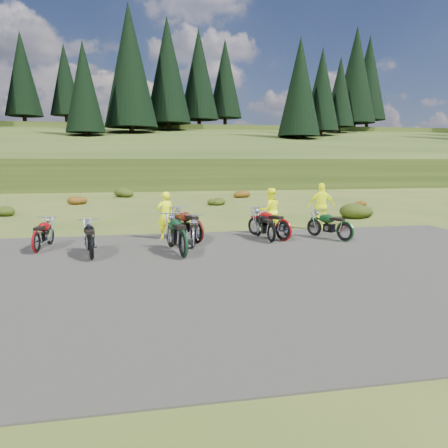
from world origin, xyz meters
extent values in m
plane|color=#384A18|center=(0.00, 0.00, 0.00)|extent=(300.00, 300.00, 0.00)
cube|color=black|center=(0.00, -2.00, 0.00)|extent=(20.00, 12.00, 0.04)
cube|color=#263712|center=(0.00, 110.00, 0.00)|extent=(300.00, 90.00, 9.17)
cylinder|color=black|center=(-21.00, 69.00, 9.48)|extent=(0.70, 0.70, 2.20)
cone|color=black|center=(-21.00, 69.00, 17.38)|extent=(6.16, 6.16, 14.00)
cylinder|color=black|center=(-15.00, 75.00, 10.27)|extent=(0.70, 0.70, 2.20)
cone|color=black|center=(-15.00, 75.00, 17.67)|extent=(5.72, 5.72, 13.00)
cylinder|color=black|center=(-9.00, 50.00, 5.69)|extent=(0.70, 0.70, 2.20)
cone|color=black|center=(-9.00, 50.00, 12.59)|extent=(5.28, 5.28, 12.00)
cylinder|color=black|center=(-3.00, 56.00, 6.88)|extent=(0.70, 0.70, 2.20)
cone|color=black|center=(-3.00, 56.00, 16.78)|extent=(7.92, 7.92, 18.00)
cylinder|color=black|center=(3.00, 62.00, 8.08)|extent=(0.70, 0.70, 2.20)
cone|color=black|center=(3.00, 62.00, 17.48)|extent=(7.48, 7.48, 17.00)
cylinder|color=black|center=(9.00, 68.00, 9.28)|extent=(0.70, 0.70, 2.20)
cone|color=black|center=(9.00, 68.00, 18.18)|extent=(7.04, 7.04, 16.00)
cylinder|color=black|center=(15.00, 74.00, 10.27)|extent=(0.70, 0.70, 2.20)
cone|color=black|center=(15.00, 74.00, 18.67)|extent=(6.60, 6.60, 15.00)
cylinder|color=black|center=(21.00, 49.00, 5.49)|extent=(0.70, 0.70, 2.20)
cone|color=black|center=(21.00, 49.00, 13.39)|extent=(6.16, 6.16, 14.00)
cylinder|color=black|center=(27.00, 55.00, 6.68)|extent=(0.70, 0.70, 2.20)
cone|color=black|center=(27.00, 55.00, 14.08)|extent=(5.72, 5.72, 13.00)
cylinder|color=black|center=(33.00, 61.00, 7.88)|extent=(0.70, 0.70, 2.20)
cone|color=black|center=(33.00, 61.00, 14.78)|extent=(5.28, 5.28, 12.00)
cylinder|color=black|center=(39.00, 67.00, 9.08)|extent=(0.70, 0.70, 2.20)
cone|color=black|center=(39.00, 67.00, 18.98)|extent=(7.92, 7.92, 18.00)
cylinder|color=black|center=(45.00, 73.00, 10.27)|extent=(0.70, 0.70, 2.20)
cone|color=black|center=(45.00, 73.00, 19.67)|extent=(7.48, 7.48, 17.00)
ellipsoid|color=#21340D|center=(-9.10, 11.30, 0.31)|extent=(1.03, 1.03, 0.61)
ellipsoid|color=#6C2D0D|center=(-6.20, 16.60, 0.38)|extent=(1.30, 1.30, 0.77)
ellipsoid|color=#21340D|center=(-3.30, 21.90, 0.46)|extent=(1.56, 1.56, 0.92)
ellipsoid|color=#6C2D0D|center=(-0.40, 9.20, 0.23)|extent=(0.77, 0.77, 0.45)
ellipsoid|color=#21340D|center=(2.50, 14.50, 0.31)|extent=(1.03, 1.03, 0.61)
ellipsoid|color=#6C2D0D|center=(5.40, 19.80, 0.38)|extent=(1.30, 1.30, 0.77)
ellipsoid|color=#21340D|center=(8.30, 7.10, 0.46)|extent=(1.56, 1.56, 0.92)
ellipsoid|color=#6C2D0D|center=(11.20, 12.40, 0.23)|extent=(0.77, 0.77, 0.45)
imported|color=#F0FF0D|center=(-1.38, 2.90, 0.84)|extent=(0.71, 0.57, 1.68)
imported|color=#F0FF0D|center=(2.62, 3.28, 0.87)|extent=(0.87, 0.69, 1.74)
imported|color=#F0FF0D|center=(5.04, 3.99, 0.94)|extent=(1.17, 0.67, 1.88)
camera|label=1|loc=(-2.32, -12.63, 2.79)|focal=35.00mm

